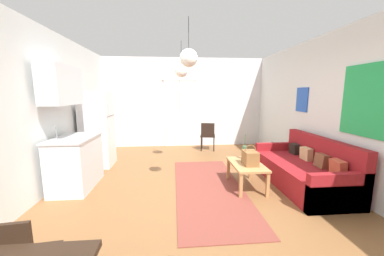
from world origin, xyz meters
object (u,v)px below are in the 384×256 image
at_px(coffee_table, 247,167).
at_px(bamboo_vase, 245,153).
at_px(refrigerator, 97,129).
at_px(pendant_lamp_far, 181,71).
at_px(accent_chair, 208,135).
at_px(couch, 305,171).
at_px(pendant_lamp_near, 189,58).
at_px(handbag, 250,158).

xyz_separation_m(coffee_table, bamboo_vase, (0.03, 0.23, 0.19)).
height_order(bamboo_vase, refrigerator, refrigerator).
distance_m(bamboo_vase, pendant_lamp_far, 2.13).
xyz_separation_m(refrigerator, accent_chair, (2.69, 1.11, -0.38)).
distance_m(couch, bamboo_vase, 1.10).
xyz_separation_m(pendant_lamp_near, pendant_lamp_far, (-0.05, 1.44, -0.03)).
bearing_deg(pendant_lamp_near, couch, 6.80).
bearing_deg(handbag, refrigerator, 153.03).
height_order(coffee_table, bamboo_vase, bamboo_vase).
distance_m(accent_chair, pendant_lamp_far, 2.29).
bearing_deg(couch, handbag, -175.65).
distance_m(refrigerator, pendant_lamp_near, 2.88).
height_order(handbag, pendant_lamp_near, pendant_lamp_near).
height_order(refrigerator, pendant_lamp_near, pendant_lamp_near).
bearing_deg(couch, coffee_table, 179.63).
bearing_deg(accent_chair, pendant_lamp_far, 70.52).
distance_m(refrigerator, pendant_lamp_far, 2.29).
xyz_separation_m(handbag, pendant_lamp_far, (-1.11, 1.27, 1.56)).
bearing_deg(pendant_lamp_far, couch, -28.87).
bearing_deg(handbag, pendant_lamp_far, 131.17).
relative_size(coffee_table, bamboo_vase, 1.81).
distance_m(coffee_table, pendant_lamp_far, 2.36).
bearing_deg(accent_chair, bamboo_vase, 108.66).
xyz_separation_m(couch, coffee_table, (-1.07, 0.01, 0.10)).
height_order(accent_chair, pendant_lamp_far, pendant_lamp_far).
bearing_deg(coffee_table, handbag, -72.52).
distance_m(bamboo_vase, refrigerator, 3.24).
xyz_separation_m(handbag, pendant_lamp_near, (-1.05, -0.17, 1.59)).
height_order(couch, accent_chair, couch).
bearing_deg(refrigerator, handbag, -26.97).
bearing_deg(handbag, coffee_table, 107.48).
distance_m(couch, pendant_lamp_far, 3.07).
bearing_deg(refrigerator, pendant_lamp_near, -41.14).
distance_m(handbag, accent_chair, 2.65).
relative_size(couch, handbag, 5.53).
height_order(couch, handbag, couch).
height_order(refrigerator, accent_chair, refrigerator).
height_order(couch, refrigerator, refrigerator).
bearing_deg(handbag, accent_chair, 96.56).
distance_m(refrigerator, accent_chair, 2.93).
relative_size(bamboo_vase, handbag, 1.35).
bearing_deg(couch, accent_chair, 117.84).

